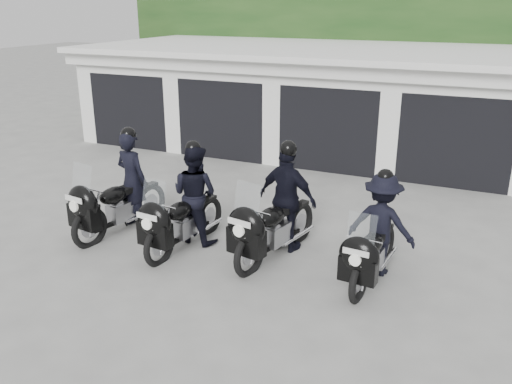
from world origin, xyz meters
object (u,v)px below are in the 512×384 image
at_px(police_bike_c, 281,207).
at_px(police_bike_d, 378,232).
at_px(police_bike_b, 189,202).
at_px(police_bike_a, 120,191).

distance_m(police_bike_c, police_bike_d, 1.73).
distance_m(police_bike_b, police_bike_d, 3.39).
xyz_separation_m(police_bike_c, police_bike_d, (1.72, -0.17, -0.10)).
bearing_deg(police_bike_b, police_bike_c, 16.77).
bearing_deg(police_bike_c, police_bike_d, 6.01).
xyz_separation_m(police_bike_a, police_bike_d, (4.90, 0.16, -0.04)).
xyz_separation_m(police_bike_a, police_bike_b, (1.51, 0.00, 0.02)).
bearing_deg(police_bike_a, police_bike_d, 11.61).
height_order(police_bike_b, police_bike_d, police_bike_b).
distance_m(police_bike_a, police_bike_c, 3.19).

